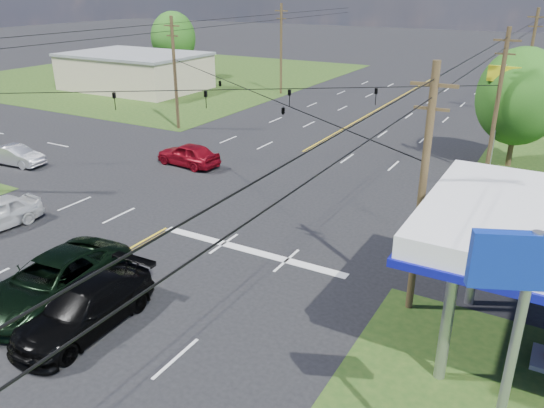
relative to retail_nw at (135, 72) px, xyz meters
The scene contains 19 objects.
ground 37.26m from the retail_nw, 36.25° to the right, with size 280.00×280.00×0.00m, color black.
grass_nw 11.36m from the retail_nw, 116.57° to the left, with size 46.00×48.00×0.03m, color #1F3F14.
stop_bar 46.14m from the retail_nw, 40.60° to the right, with size 10.00×0.50×0.02m, color silver.
retail_nw is the anchor object (origin of this frame).
pole_se 53.09m from the retail_nw, 35.79° to the right, with size 1.60×0.28×9.50m.
pole_nw 21.60m from the retail_nw, 37.41° to the right, with size 1.60×0.28×9.50m.
pole_ne 45.02m from the retail_nw, 16.82° to the right, with size 1.60×0.28×9.50m.
pole_left_far 18.30m from the retail_nw, 19.44° to the left, with size 1.60×0.28×10.00m.
pole_right_far 43.53m from the retail_nw, ahead, with size 1.60×0.28×10.00m.
span_wire_signals 37.42m from the retail_nw, 36.25° to the right, with size 26.00×18.00×1.13m.
power_lines 38.98m from the retail_nw, 38.66° to the right, with size 26.04×100.00×0.64m.
tree_right_a 45.21m from the retail_nw, 12.80° to the right, with size 5.70×5.70×8.18m.
tree_far_l 10.69m from the retail_nw, 101.31° to the left, with size 6.08×6.08×8.72m.
pickup_dkgreen 48.36m from the retail_nw, 50.89° to the right, with size 3.09×6.70×1.86m, color black.
suv_black 50.49m from the retail_nw, 49.17° to the right, with size 2.38×5.85×1.70m, color black.
sedan_silver 30.22m from the retail_nw, 62.97° to the right, with size 1.47×4.22×1.39m, color #BCBBC1.
sedan_red 32.19m from the retail_nw, 40.76° to the right, with size 1.92×4.77×1.63m, color maroon.
polesign_se 61.41m from the retail_nw, 39.91° to the right, with size 2.16×1.13×7.67m.
polesign_ne 44.78m from the retail_nw, 15.59° to the right, with size 1.98×0.29×7.17m.
Camera 1 is at (17.07, -15.13, 11.73)m, focal length 35.00 mm.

